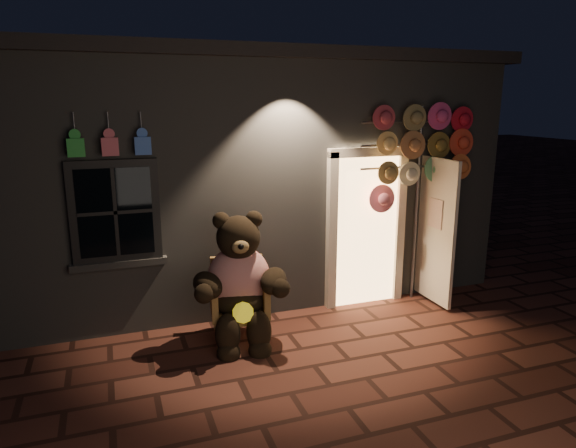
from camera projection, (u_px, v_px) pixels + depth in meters
name	position (u px, v px, depth m)	size (l,w,h in m)	color
ground	(314.00, 366.00, 5.55)	(60.00, 60.00, 0.00)	brown
shop_building	(227.00, 164.00, 8.80)	(7.30, 5.95, 3.51)	slate
wicker_armchair	(239.00, 299.00, 6.14)	(0.74, 0.69, 0.96)	olive
teddy_bear	(240.00, 283.00, 5.97)	(1.19, 0.99, 1.65)	#AD1612
hat_rack	(422.00, 150.00, 6.88)	(1.69, 0.22, 2.74)	#59595E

